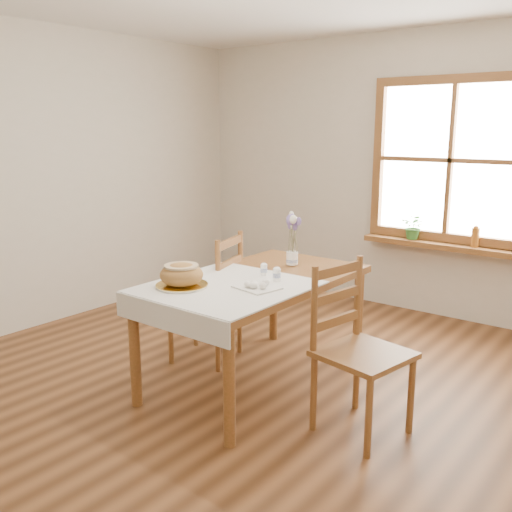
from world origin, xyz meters
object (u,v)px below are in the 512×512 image
at_px(dining_table, 256,290).
at_px(flower_vase, 292,259).
at_px(bread_plate, 182,286).
at_px(chair_left, 205,297).
at_px(chair_right, 364,352).

relative_size(dining_table, flower_vase, 17.05).
height_order(dining_table, bread_plate, bread_plate).
height_order(dining_table, flower_vase, flower_vase).
xyz_separation_m(chair_left, chair_right, (1.46, -0.25, 0.01)).
relative_size(bread_plate, flower_vase, 3.38).
distance_m(dining_table, flower_vase, 0.45).
bearing_deg(chair_right, dining_table, 91.00).
bearing_deg(flower_vase, chair_left, -148.81).
xyz_separation_m(dining_table, chair_left, (-0.56, 0.10, -0.18)).
distance_m(chair_left, bread_plate, 0.74).
distance_m(chair_right, bread_plate, 1.19).
bearing_deg(chair_right, flower_vase, 67.44).
xyz_separation_m(dining_table, chair_right, (0.89, -0.15, -0.17)).
bearing_deg(chair_left, flower_vase, 105.49).
height_order(bread_plate, flower_vase, flower_vase).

